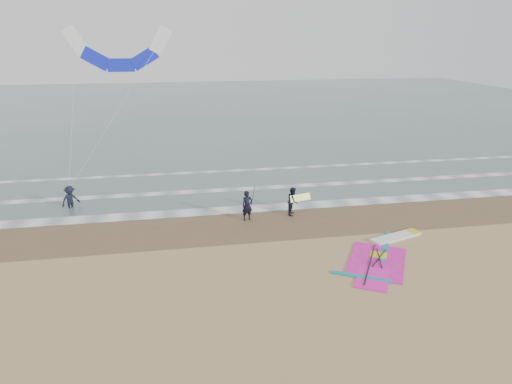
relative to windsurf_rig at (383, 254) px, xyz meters
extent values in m
plane|color=tan|center=(-4.83, -1.11, -0.04)|extent=(120.00, 120.00, 0.00)
cube|color=#47605E|center=(-4.83, 46.89, -0.03)|extent=(120.00, 80.00, 0.02)
cube|color=brown|center=(-4.83, 4.89, -0.03)|extent=(120.00, 5.00, 0.01)
cube|color=white|center=(-4.83, 7.09, -0.01)|extent=(120.00, 1.20, 0.02)
cube|color=white|center=(-4.83, 10.89, -0.01)|extent=(120.00, 0.70, 0.02)
cube|color=white|center=(-4.83, 15.39, -0.01)|extent=(120.00, 0.50, 0.01)
cube|color=white|center=(1.42, 1.68, 0.03)|extent=(2.88, 1.52, 0.13)
cube|color=yellow|center=(2.66, 2.07, 0.03)|extent=(0.69, 0.79, 0.15)
cube|color=#F01EB0|center=(-0.59, -0.56, -0.02)|extent=(3.92, 4.33, 0.04)
cube|color=#F01EB0|center=(-1.43, -2.02, -0.01)|extent=(2.17, 2.42, 0.05)
cube|color=#0C8C99|center=(0.53, 0.89, -0.01)|extent=(2.00, 3.23, 0.06)
cube|color=#0C8C99|center=(-1.88, -1.79, -0.01)|extent=(2.35, 1.50, 0.06)
cube|color=yellow|center=(-0.25, 0.00, -0.01)|extent=(1.01, 0.97, 0.06)
cylinder|color=black|center=(-1.04, -0.79, 0.02)|extent=(2.07, 3.52, 0.07)
cylinder|color=black|center=(-0.37, -0.34, 0.04)|extent=(1.38, 1.53, 0.04)
cylinder|color=black|center=(-0.37, -0.34, 0.04)|extent=(0.67, 1.93, 0.04)
imported|color=black|center=(-5.69, 5.47, 0.82)|extent=(0.71, 0.55, 1.72)
imported|color=black|center=(-2.95, 5.84, 0.79)|extent=(0.90, 0.99, 1.65)
imported|color=black|center=(-15.89, 9.14, 0.85)|extent=(1.30, 1.24, 1.77)
cylinder|color=black|center=(-5.39, 5.47, 1.22)|extent=(0.17, 0.86, 1.82)
cube|color=yellow|center=(-2.55, 5.74, 1.01)|extent=(1.30, 0.51, 0.39)
cube|color=white|center=(-15.34, 13.75, 9.56)|extent=(1.61, 0.13, 1.93)
cube|color=#1321CE|center=(-14.21, 13.75, 8.44)|extent=(1.93, 0.14, 1.61)
cube|color=#1321CE|center=(-12.68, 13.75, 8.03)|extent=(1.74, 0.13, 0.86)
cube|color=#1321CE|center=(-11.15, 13.75, 8.44)|extent=(1.93, 0.14, 1.61)
cube|color=white|center=(-10.03, 13.75, 9.56)|extent=(1.61, 0.13, 1.93)
cylinder|color=beige|center=(-15.61, 11.45, 5.35)|extent=(0.57, 4.63, 8.42)
cylinder|color=beige|center=(-12.96, 11.45, 5.35)|extent=(5.87, 4.64, 8.42)
camera|label=1|loc=(-9.43, -18.17, 9.91)|focal=32.00mm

